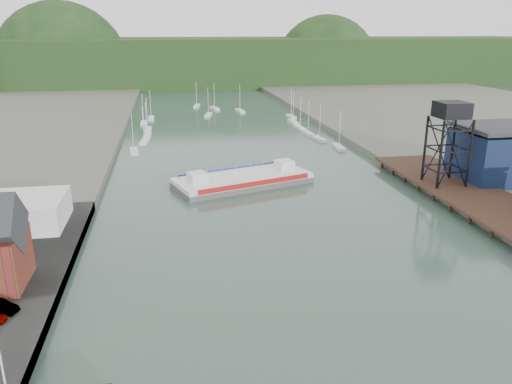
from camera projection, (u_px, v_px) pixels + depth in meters
name	position (u px, v px, depth m)	size (l,w,h in m)	color
east_pier	(492.00, 205.00, 87.13)	(14.00, 70.00, 2.45)	black
white_shed	(5.00, 213.00, 77.95)	(18.00, 12.00, 4.50)	silver
lift_tower	(451.00, 115.00, 94.71)	(6.50, 6.50, 16.00)	black
blue_shed	(508.00, 153.00, 101.70)	(20.50, 14.50, 11.30)	#0B1533
marina_sailboats	(223.00, 125.00, 169.09)	(57.71, 92.65, 0.90)	silver
distant_hills	(188.00, 64.00, 317.84)	(500.00, 120.00, 80.00)	black
chain_ferry	(243.00, 180.00, 104.57)	(30.42, 19.73, 4.07)	#515053
car_west_b	(0.00, 307.00, 54.52)	(1.43, 4.11, 1.36)	#999999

